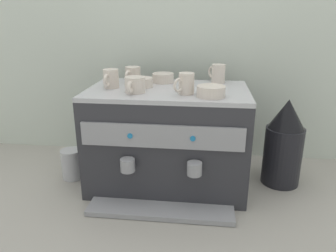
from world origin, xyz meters
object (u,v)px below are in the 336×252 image
(milk_pitcher, at_px, (72,164))
(ceramic_bowl_2, at_px, (142,83))
(ceramic_cup_3, at_px, (133,74))
(ceramic_cup_4, at_px, (111,79))
(espresso_machine, at_px, (168,138))
(coffee_grinder, at_px, (284,144))
(ceramic_cup_1, at_px, (218,74))
(ceramic_cup_0, at_px, (186,84))
(ceramic_bowl_0, at_px, (163,78))
(ceramic_bowl_1, at_px, (211,92))
(ceramic_cup_2, at_px, (135,85))

(milk_pitcher, bearing_deg, ceramic_bowl_2, 6.16)
(ceramic_cup_3, height_order, milk_pitcher, ceramic_cup_3)
(ceramic_cup_4, xyz_separation_m, ceramic_bowl_2, (0.13, 0.03, -0.02))
(espresso_machine, xyz_separation_m, ceramic_cup_3, (-0.18, 0.12, 0.25))
(coffee_grinder, distance_m, milk_pitcher, 0.97)
(ceramic_cup_1, bearing_deg, ceramic_cup_0, -118.55)
(espresso_machine, relative_size, ceramic_bowl_0, 6.83)
(espresso_machine, height_order, ceramic_cup_1, ceramic_cup_1)
(ceramic_cup_1, xyz_separation_m, ceramic_bowl_0, (-0.24, -0.02, -0.02))
(ceramic_cup_4, distance_m, ceramic_bowl_2, 0.13)
(espresso_machine, xyz_separation_m, coffee_grinder, (0.51, 0.06, -0.03))
(ceramic_cup_3, xyz_separation_m, coffee_grinder, (0.68, -0.06, -0.28))
(espresso_machine, distance_m, ceramic_bowl_1, 0.32)
(ceramic_cup_0, height_order, ceramic_bowl_2, ceramic_cup_0)
(ceramic_cup_2, bearing_deg, ceramic_bowl_2, 85.72)
(ceramic_cup_0, xyz_separation_m, ceramic_bowl_2, (-0.19, 0.11, -0.02))
(ceramic_cup_2, relative_size, ceramic_bowl_0, 1.18)
(ceramic_cup_3, xyz_separation_m, ceramic_bowl_0, (0.14, 0.01, -0.01))
(espresso_machine, xyz_separation_m, ceramic_cup_1, (0.21, 0.15, 0.26))
(ceramic_cup_1, bearing_deg, ceramic_bowl_1, -96.60)
(ceramic_cup_1, bearing_deg, milk_pitcher, -165.98)
(ceramic_bowl_2, distance_m, coffee_grinder, 0.68)
(ceramic_cup_2, distance_m, ceramic_bowl_1, 0.30)
(ceramic_bowl_0, bearing_deg, ceramic_bowl_1, -48.38)
(ceramic_cup_0, bearing_deg, ceramic_cup_3, 141.01)
(ceramic_cup_3, bearing_deg, coffee_grinder, -5.24)
(ceramic_bowl_0, bearing_deg, espresso_machine, -73.66)
(ceramic_cup_3, bearing_deg, ceramic_cup_2, -75.06)
(ceramic_bowl_1, xyz_separation_m, ceramic_bowl_2, (-0.29, 0.14, -0.00))
(ceramic_cup_3, distance_m, ceramic_bowl_2, 0.12)
(ceramic_bowl_2, bearing_deg, ceramic_cup_0, -29.38)
(ceramic_cup_1, bearing_deg, espresso_machine, -143.86)
(milk_pitcher, bearing_deg, espresso_machine, 1.58)
(ceramic_cup_3, relative_size, ceramic_bowl_2, 1.16)
(ceramic_cup_3, distance_m, coffee_grinder, 0.74)
(ceramic_cup_0, height_order, ceramic_bowl_0, ceramic_cup_0)
(milk_pitcher, bearing_deg, ceramic_cup_0, -7.79)
(ceramic_cup_0, bearing_deg, coffee_grinder, 18.52)
(coffee_grinder, relative_size, milk_pitcher, 2.78)
(ceramic_cup_3, bearing_deg, espresso_machine, -34.70)
(ceramic_cup_1, xyz_separation_m, coffee_grinder, (0.30, -0.09, -0.29))
(ceramic_cup_4, bearing_deg, ceramic_cup_1, 19.99)
(ceramic_cup_1, distance_m, coffee_grinder, 0.43)
(ceramic_cup_1, height_order, coffee_grinder, ceramic_cup_1)
(coffee_grinder, bearing_deg, ceramic_bowl_2, -176.73)
(ceramic_cup_0, distance_m, ceramic_bowl_0, 0.24)
(ceramic_cup_3, xyz_separation_m, ceramic_bowl_2, (0.06, -0.10, -0.02))
(ceramic_cup_4, relative_size, ceramic_bowl_0, 1.08)
(ceramic_cup_1, xyz_separation_m, ceramic_cup_2, (-0.33, -0.23, -0.01))
(ceramic_cup_4, xyz_separation_m, ceramic_bowl_0, (0.20, 0.14, -0.02))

